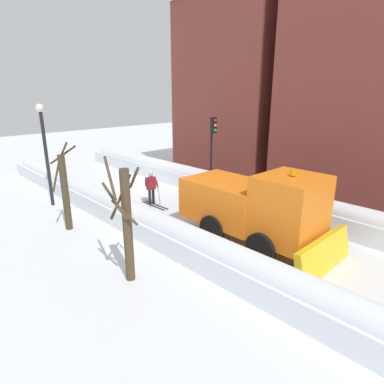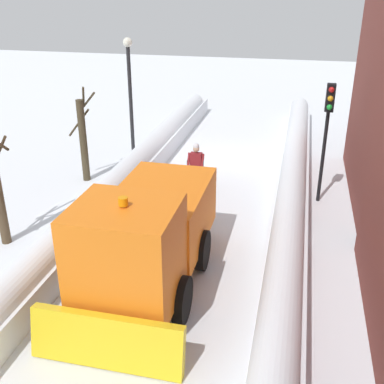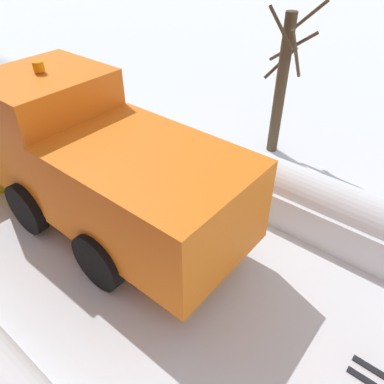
{
  "view_description": "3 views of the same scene",
  "coord_description": "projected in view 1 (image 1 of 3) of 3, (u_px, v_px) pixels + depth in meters",
  "views": [
    {
      "loc": [
        9.91,
        16.29,
        5.61
      ],
      "look_at": [
        0.65,
        6.6,
        1.4
      ],
      "focal_mm": 30.4,
      "sensor_mm": 36.0,
      "label": 1
    },
    {
      "loc": [
        -2.97,
        19.2,
        7.11
      ],
      "look_at": [
        -0.23,
        7.42,
        1.68
      ],
      "focal_mm": 43.96,
      "sensor_mm": 36.0,
      "label": 2
    },
    {
      "loc": [
        -3.1,
        4.66,
        5.29
      ],
      "look_at": [
        0.6,
        7.68,
        1.65
      ],
      "focal_mm": 34.7,
      "sensor_mm": 36.0,
      "label": 3
    }
  ],
  "objects": [
    {
      "name": "ground_plane",
      "position": [
        265.0,
        242.0,
        12.55
      ],
      "size": [
        80.0,
        80.0,
        0.0
      ],
      "primitive_type": "plane",
      "color": "white"
    },
    {
      "name": "snowbank_left",
      "position": [
        304.0,
        209.0,
        14.32
      ],
      "size": [
        1.1,
        36.0,
        1.29
      ],
      "color": "white",
      "rests_on": "ground"
    },
    {
      "name": "snowbank_right",
      "position": [
        213.0,
        255.0,
        10.43
      ],
      "size": [
        1.1,
        36.0,
        1.21
      ],
      "color": "white",
      "rests_on": "ground"
    },
    {
      "name": "building_brick_near",
      "position": [
        242.0,
        91.0,
        21.65
      ],
      "size": [
        6.32,
        7.19,
        11.17
      ],
      "color": "brown",
      "rests_on": "ground"
    },
    {
      "name": "plow_truck",
      "position": [
        256.0,
        207.0,
        12.07
      ],
      "size": [
        3.2,
        5.98,
        3.12
      ],
      "color": "orange",
      "rests_on": "ground"
    },
    {
      "name": "skier",
      "position": [
        151.0,
        186.0,
        16.4
      ],
      "size": [
        0.62,
        1.8,
        1.81
      ],
      "color": "black",
      "rests_on": "ground"
    },
    {
      "name": "traffic_light_pole",
      "position": [
        213.0,
        139.0,
        18.68
      ],
      "size": [
        0.28,
        0.42,
        4.16
      ],
      "color": "black",
      "rests_on": "ground"
    },
    {
      "name": "street_lamp",
      "position": [
        45.0,
        143.0,
        15.67
      ],
      "size": [
        0.4,
        0.4,
        5.02
      ],
      "color": "black",
      "rests_on": "ground"
    },
    {
      "name": "bare_tree_near",
      "position": [
        65.0,
        191.0,
        13.28
      ],
      "size": [
        1.22,
        0.85,
        3.68
      ],
      "color": "#3F3523",
      "rests_on": "ground"
    },
    {
      "name": "bare_tree_mid",
      "position": [
        127.0,
        222.0,
        9.53
      ],
      "size": [
        0.99,
        1.31,
        3.82
      ],
      "color": "#493926",
      "rests_on": "ground"
    }
  ]
}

